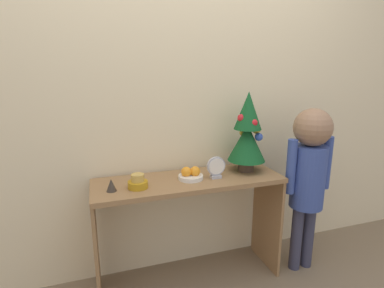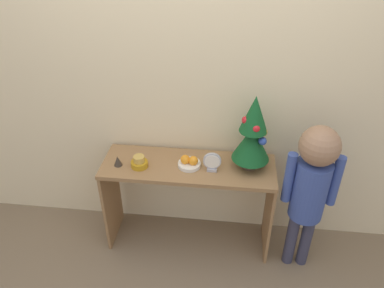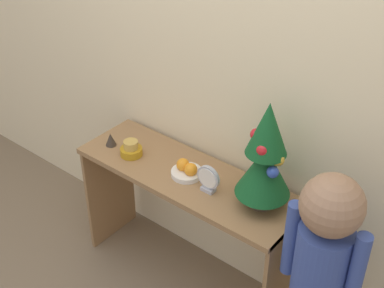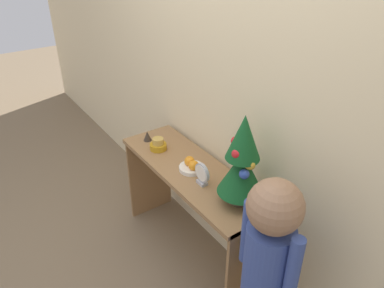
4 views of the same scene
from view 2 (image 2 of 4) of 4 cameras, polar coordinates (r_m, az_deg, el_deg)
ground_plane at (r=2.93m, az=-0.98°, el=-16.95°), size 12.00×12.00×0.00m
back_wall at (r=2.51m, az=0.04°, el=9.75°), size 7.00×0.05×2.50m
console_table at (r=2.67m, az=-0.55°, el=-6.03°), size 1.19×0.39×0.72m
mini_tree at (r=2.44m, az=9.24°, el=1.57°), size 0.25×0.25×0.53m
fruit_bowl at (r=2.55m, az=-0.42°, el=-2.82°), size 0.16×0.16×0.08m
singing_bowl at (r=2.56m, az=-8.03°, el=-2.80°), size 0.12×0.12×0.08m
desk_clock at (r=2.49m, az=3.09°, el=-2.79°), size 0.12×0.04×0.14m
figurine at (r=2.60m, az=-11.24°, el=-2.53°), size 0.06×0.06×0.07m
child_figure at (r=2.50m, az=17.75°, el=-5.57°), size 0.35×0.25×1.15m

